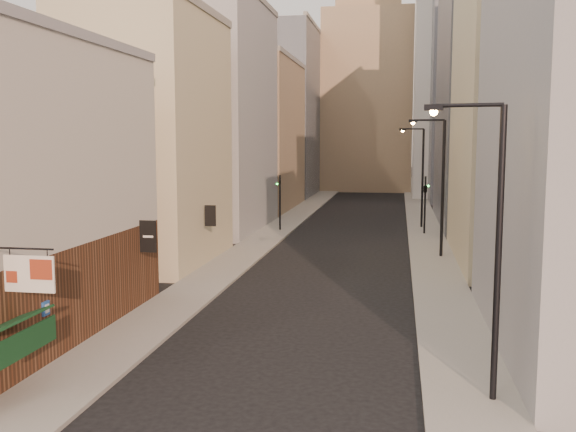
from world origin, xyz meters
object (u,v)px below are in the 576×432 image
at_px(streetlamp_far, 420,172).
at_px(white_tower, 445,62).
at_px(traffic_light_left, 280,190).
at_px(traffic_light_right, 425,191).
at_px(clock_tower, 369,80).
at_px(streetlamp_mid, 439,179).
at_px(streetlamp_near, 491,235).

bearing_deg(streetlamp_far, white_tower, 62.60).
bearing_deg(traffic_light_left, streetlamp_far, -176.00).
distance_m(white_tower, traffic_light_right, 39.75).
height_order(white_tower, traffic_light_left, white_tower).
xyz_separation_m(clock_tower, traffic_light_right, (7.37, -50.68, -13.89)).
bearing_deg(traffic_light_left, streetlamp_mid, 126.32).
xyz_separation_m(traffic_light_left, traffic_light_right, (12.53, -0.11, 0.06)).
bearing_deg(traffic_light_right, streetlamp_far, -104.48).
xyz_separation_m(streetlamp_far, traffic_light_right, (0.33, -4.02, -1.45)).
relative_size(streetlamp_far, traffic_light_left, 1.82).
xyz_separation_m(streetlamp_mid, traffic_light_right, (-0.48, 10.76, -1.65)).
bearing_deg(white_tower, traffic_light_right, -95.65).
bearing_deg(streetlamp_mid, clock_tower, 99.80).
relative_size(streetlamp_near, streetlamp_far, 1.01).
bearing_deg(streetlamp_near, white_tower, 97.77).
bearing_deg(streetlamp_far, traffic_light_right, -105.86).
relative_size(clock_tower, streetlamp_far, 4.94).
bearing_deg(white_tower, clock_tower, 128.16).
bearing_deg(streetlamp_near, clock_tower, 105.47).
height_order(streetlamp_near, streetlamp_mid, streetlamp_mid).
bearing_deg(white_tower, streetlamp_mid, -93.81).
distance_m(streetlamp_near, streetlamp_mid, 24.71).
relative_size(streetlamp_mid, traffic_light_left, 1.89).
distance_m(clock_tower, traffic_light_right, 53.07).
bearing_deg(streetlamp_mid, white_tower, 88.72).
bearing_deg(streetlamp_far, streetlamp_mid, -107.39).
height_order(traffic_light_left, traffic_light_right, same).
bearing_deg(white_tower, streetlamp_far, -96.91).
bearing_deg(traffic_light_right, traffic_light_left, -19.60).
height_order(streetlamp_mid, streetlamp_far, streetlamp_mid).
height_order(streetlamp_mid, traffic_light_left, streetlamp_mid).
distance_m(streetlamp_near, streetlamp_far, 39.51).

